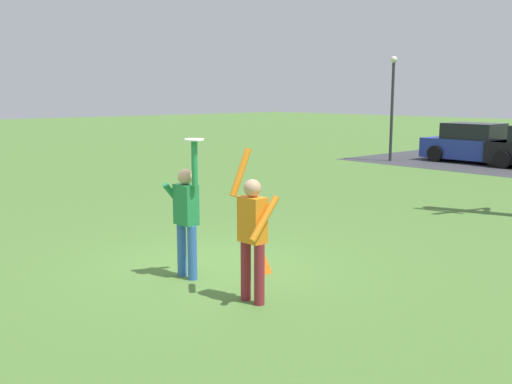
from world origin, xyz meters
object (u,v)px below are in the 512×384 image
(field_cone_orange, at_px, (264,262))
(parked_car_blue, at_px, (475,145))
(person_defender, at_px, (252,230))
(lamppost_by_lot, at_px, (392,98))
(person_catcher, at_px, (186,214))
(frisbee_disc, at_px, (194,140))

(field_cone_orange, bearing_deg, parked_car_blue, 107.13)
(person_defender, relative_size, lamppost_by_lot, 0.48)
(person_catcher, height_order, lamppost_by_lot, lamppost_by_lot)
(frisbee_disc, bearing_deg, lamppost_by_lot, 115.51)
(frisbee_disc, bearing_deg, field_cone_orange, 70.61)
(frisbee_disc, xyz_separation_m, field_cone_orange, (0.36, 1.02, -1.93))
(person_catcher, height_order, person_defender, person_catcher)
(parked_car_blue, bearing_deg, person_defender, -71.08)
(field_cone_orange, bearing_deg, lamppost_by_lot, 118.21)
(person_catcher, relative_size, person_defender, 1.02)
(parked_car_blue, bearing_deg, person_catcher, -75.46)
(parked_car_blue, bearing_deg, frisbee_disc, -74.76)
(frisbee_disc, relative_size, lamppost_by_lot, 0.06)
(person_defender, bearing_deg, field_cone_orange, -50.75)
(person_defender, height_order, frisbee_disc, frisbee_disc)
(person_defender, distance_m, field_cone_orange, 1.55)
(person_catcher, bearing_deg, lamppost_by_lot, 113.56)
(frisbee_disc, distance_m, field_cone_orange, 2.22)
(person_defender, distance_m, lamppost_by_lot, 17.61)
(parked_car_blue, distance_m, field_cone_orange, 17.15)
(person_catcher, distance_m, field_cone_orange, 1.44)
(person_catcher, relative_size, parked_car_blue, 0.51)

